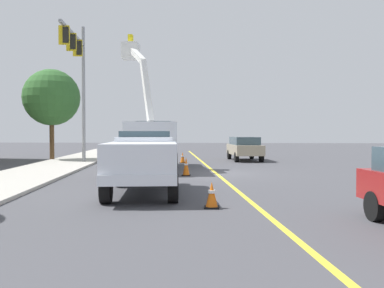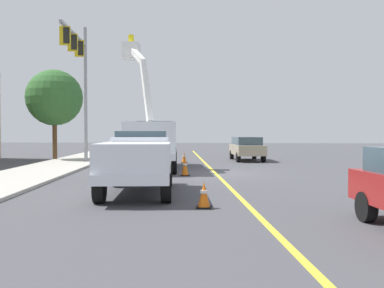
{
  "view_description": "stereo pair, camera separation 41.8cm",
  "coord_description": "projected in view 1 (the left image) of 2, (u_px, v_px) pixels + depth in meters",
  "views": [
    {
      "loc": [
        -20.53,
        -0.22,
        2.01
      ],
      "look_at": [
        1.61,
        1.3,
        1.4
      ],
      "focal_mm": 39.24,
      "sensor_mm": 36.0,
      "label": 1
    },
    {
      "loc": [
        -20.5,
        -0.64,
        2.01
      ],
      "look_at": [
        1.61,
        1.3,
        1.4
      ],
      "focal_mm": 39.24,
      "sensor_mm": 36.0,
      "label": 2
    }
  ],
  "objects": [
    {
      "name": "traffic_cone_leading",
      "position": [
        212.0,
        195.0,
        11.15
      ],
      "size": [
        0.4,
        0.4,
        0.7
      ],
      "color": "black",
      "rests_on": "ground"
    },
    {
      "name": "service_pickup_truck",
      "position": [
        143.0,
        160.0,
        13.69
      ],
      "size": [
        5.82,
        2.81,
        2.06
      ],
      "color": "white",
      "rests_on": "ground"
    },
    {
      "name": "lane_centre_stripe",
      "position": [
        216.0,
        173.0,
        20.54
      ],
      "size": [
        49.6,
        6.63,
        0.01
      ],
      "primitive_type": "cube",
      "rotation": [
        0.0,
        0.0,
        0.13
      ],
      "color": "yellow",
      "rests_on": "ground"
    },
    {
      "name": "traffic_cone_mid_front",
      "position": [
        186.0,
        167.0,
        19.45
      ],
      "size": [
        0.4,
        0.4,
        0.86
      ],
      "color": "black",
      "rests_on": "ground"
    },
    {
      "name": "traffic_signal_mast",
      "position": [
        78.0,
        67.0,
        25.37
      ],
      "size": [
        5.98,
        1.05,
        8.84
      ],
      "color": "gray",
      "rests_on": "ground"
    },
    {
      "name": "sidewalk_far_side",
      "position": [
        33.0,
        173.0,
        20.01
      ],
      "size": [
        59.96,
        11.33,
        0.12
      ],
      "primitive_type": "cube",
      "rotation": [
        0.0,
        0.0,
        0.13
      ],
      "color": "#B2ADA3",
      "rests_on": "ground"
    },
    {
      "name": "traffic_cone_mid_rear",
      "position": [
        183.0,
        158.0,
        27.55
      ],
      "size": [
        0.4,
        0.4,
        0.72
      ],
      "color": "black",
      "rests_on": "ground"
    },
    {
      "name": "passing_minivan",
      "position": [
        244.0,
        147.0,
        30.05
      ],
      "size": [
        5.01,
        2.51,
        1.69
      ],
      "color": "tan",
      "rests_on": "ground"
    },
    {
      "name": "ground",
      "position": [
        216.0,
        173.0,
        20.54
      ],
      "size": [
        120.0,
        120.0,
        0.0
      ],
      "primitive_type": "plane",
      "color": "#47474C"
    },
    {
      "name": "utility_bucket_truck",
      "position": [
        152.0,
        140.0,
        23.06
      ],
      "size": [
        8.45,
        3.54,
        7.45
      ],
      "color": "white",
      "rests_on": "ground"
    },
    {
      "name": "street_tree_right",
      "position": [
        52.0,
        98.0,
        29.64
      ],
      "size": [
        3.98,
        3.98,
        6.48
      ],
      "color": "brown",
      "rests_on": "ground"
    }
  ]
}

